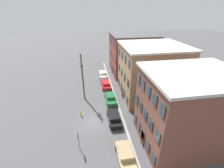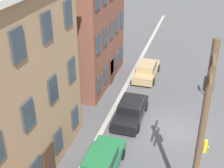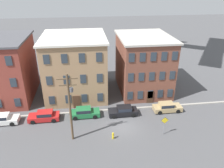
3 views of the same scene
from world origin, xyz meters
name	(u,v)px [view 2 (image 2 of 3)]	position (x,y,z in m)	size (l,w,h in m)	color
ground_plane	(171,129)	(0.00, 0.00, 0.00)	(200.00, 200.00, 0.00)	#4C4C4F
kerb_strip	(109,118)	(0.00, 4.50, 0.08)	(56.00, 0.36, 0.16)	#9E998E
apartment_far	(51,22)	(5.49, 11.38, 5.02)	(8.95, 11.28, 10.02)	brown
car_green	(101,163)	(-5.37, 3.35, 0.75)	(4.40, 1.92, 1.43)	#1E6638
car_black	(131,110)	(0.49, 3.03, 0.75)	(4.40, 1.92, 1.43)	black
car_tan	(146,70)	(7.41, 3.20, 0.75)	(4.40, 1.92, 1.43)	tan
caution_sign	(210,79)	(4.95, -2.27, 1.85)	(1.01, 0.08, 2.75)	slate
utility_pole	(202,130)	(-6.93, -1.63, 5.14)	(2.40, 0.44, 9.16)	brown
fire_hydrant	(205,146)	(-1.81, -2.25, 0.48)	(0.24, 0.34, 0.96)	yellow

